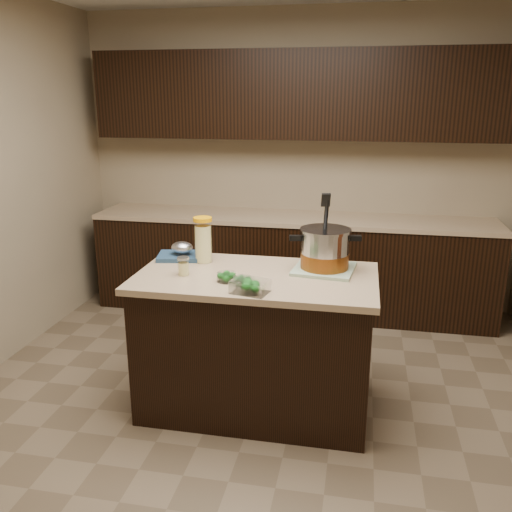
# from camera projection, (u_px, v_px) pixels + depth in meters

# --- Properties ---
(ground_plane) EXTENTS (4.00, 4.00, 0.00)m
(ground_plane) POSITION_uv_depth(u_px,v_px,m) (256.00, 405.00, 3.55)
(ground_plane) COLOR brown
(ground_plane) RESTS_ON ground
(room_shell) EXTENTS (4.04, 4.04, 2.72)m
(room_shell) POSITION_uv_depth(u_px,v_px,m) (256.00, 138.00, 3.06)
(room_shell) COLOR tan
(room_shell) RESTS_ON ground
(back_cabinets) EXTENTS (3.60, 0.63, 2.33)m
(back_cabinets) POSITION_uv_depth(u_px,v_px,m) (293.00, 211.00, 4.91)
(back_cabinets) COLOR black
(back_cabinets) RESTS_ON ground
(island) EXTENTS (1.46, 0.81, 0.90)m
(island) POSITION_uv_depth(u_px,v_px,m) (256.00, 342.00, 3.42)
(island) COLOR black
(island) RESTS_ON ground
(dish_towel) EXTENTS (0.40, 0.40, 0.02)m
(dish_towel) POSITION_uv_depth(u_px,v_px,m) (324.00, 269.00, 3.37)
(dish_towel) COLOR #639465
(dish_towel) RESTS_ON island
(stock_pot) EXTENTS (0.44, 0.37, 0.45)m
(stock_pot) POSITION_uv_depth(u_px,v_px,m) (325.00, 251.00, 3.34)
(stock_pot) COLOR #B7B7BC
(stock_pot) RESTS_ON dish_towel
(lemonade_pitcher) EXTENTS (0.13, 0.13, 0.29)m
(lemonade_pitcher) POSITION_uv_depth(u_px,v_px,m) (203.00, 242.00, 3.51)
(lemonade_pitcher) COLOR #F4EA95
(lemonade_pitcher) RESTS_ON island
(mason_jar) EXTENTS (0.08, 0.08, 0.12)m
(mason_jar) POSITION_uv_depth(u_px,v_px,m) (183.00, 267.00, 3.28)
(mason_jar) COLOR #F4EA95
(mason_jar) RESTS_ON island
(broccoli_tub_left) EXTENTS (0.12, 0.12, 0.05)m
(broccoli_tub_left) POSITION_uv_depth(u_px,v_px,m) (226.00, 277.00, 3.17)
(broccoli_tub_left) COLOR silver
(broccoli_tub_left) RESTS_ON island
(broccoli_tub_right) EXTENTS (0.12, 0.12, 0.05)m
(broccoli_tub_right) POSITION_uv_depth(u_px,v_px,m) (242.00, 281.00, 3.11)
(broccoli_tub_right) COLOR silver
(broccoli_tub_right) RESTS_ON island
(broccoli_tub_rect) EXTENTS (0.23, 0.18, 0.07)m
(broccoli_tub_rect) POSITION_uv_depth(u_px,v_px,m) (250.00, 287.00, 2.99)
(broccoli_tub_rect) COLOR silver
(broccoli_tub_rect) RESTS_ON island
(blue_tray) EXTENTS (0.32, 0.28, 0.11)m
(blue_tray) POSITION_uv_depth(u_px,v_px,m) (181.00, 253.00, 3.61)
(blue_tray) COLOR navy
(blue_tray) RESTS_ON island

